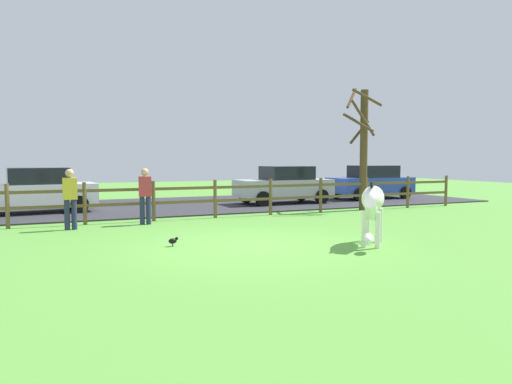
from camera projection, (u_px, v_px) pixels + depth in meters
ground_plane at (249, 246)px, 10.08m from camera, size 60.00×60.00×0.00m
parking_asphalt at (160, 206)px, 18.59m from camera, size 28.00×7.40×0.05m
paddock_fence at (185, 197)px, 14.57m from camera, size 21.94×0.11×1.24m
bare_tree at (363, 145)px, 17.18m from camera, size 1.29×1.58×4.62m
zebra at (373, 204)px, 10.13m from camera, size 1.45×1.55×1.41m
crow_on_grass at (173, 241)px, 10.06m from camera, size 0.22×0.10×0.20m
parked_car_white at (35, 190)px, 15.95m from camera, size 4.17×2.24×1.56m
parked_car_blue at (371, 182)px, 21.76m from camera, size 4.08×2.05×1.56m
parked_car_silver at (284, 184)px, 19.45m from camera, size 4.03×1.93×1.56m
visitor_left_of_tree at (145, 193)px, 13.42m from camera, size 0.39×0.27×1.64m
visitor_right_of_tree at (70, 196)px, 12.39m from camera, size 0.37×0.23×1.64m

